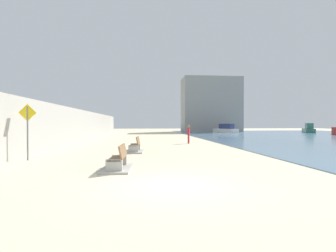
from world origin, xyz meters
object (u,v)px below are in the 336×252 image
object	(u,v)px
bench_near	(118,164)
pedestrian_sign	(28,125)
person_walking	(189,133)
boat_nearest	(224,129)
bench_far	(135,148)
boat_outer	(309,129)

from	to	relation	value
bench_near	pedestrian_sign	distance (m)	5.70
person_walking	boat_nearest	bearing A→B (deg)	65.91
bench_far	person_walking	distance (m)	7.78
bench_far	bench_near	bearing A→B (deg)	-94.66
pedestrian_sign	person_walking	bearing A→B (deg)	44.21
person_walking	boat_nearest	distance (m)	27.99
person_walking	boat_nearest	xyz separation A→B (m)	(11.42, 25.55, -0.33)
boat_outer	bench_near	bearing A→B (deg)	-132.04
bench_near	person_walking	world-z (taller)	person_walking
person_walking	bench_far	bearing A→B (deg)	-126.10
bench_near	person_walking	size ratio (longest dim) A/B	1.30
boat_outer	boat_nearest	world-z (taller)	boat_outer
bench_far	boat_nearest	size ratio (longest dim) A/B	0.27
bench_far	pedestrian_sign	world-z (taller)	pedestrian_sign
boat_outer	pedestrian_sign	xyz separation A→B (m)	(-37.13, -33.07, 1.04)
person_walking	boat_nearest	size ratio (longest dim) A/B	0.21
person_walking	boat_outer	bearing A→B (deg)	40.75
bench_far	person_walking	world-z (taller)	person_walking
boat_outer	boat_nearest	xyz separation A→B (m)	(-16.01, 1.91, -0.04)
bench_near	boat_nearest	bearing A→B (deg)	66.52
pedestrian_sign	boat_nearest	bearing A→B (deg)	58.88
boat_nearest	pedestrian_sign	world-z (taller)	pedestrian_sign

